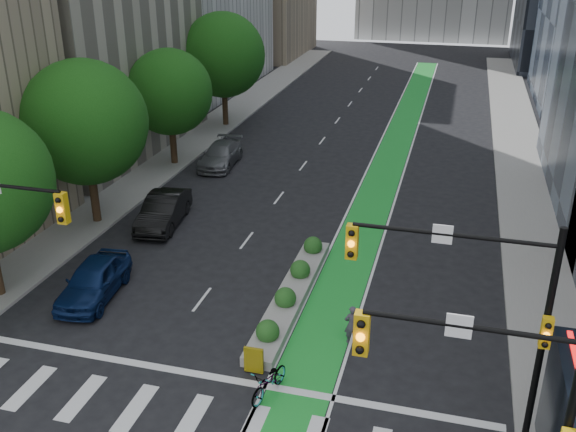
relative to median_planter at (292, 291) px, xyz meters
The scene contains 15 objects.
ground 7.15m from the median_planter, 99.68° to the right, with size 160.00×160.00×0.00m, color black.
sidewalk_left 22.18m from the median_planter, 125.89° to the left, with size 3.60×90.00×0.15m, color gray.
sidewalk_right 20.86m from the median_planter, 59.45° to the left, with size 3.60×90.00×0.15m, color gray.
bike_lane_paint 23.04m from the median_planter, 85.52° to the left, with size 2.20×70.00×0.01m, color green.
tree_mid 14.16m from the median_planter, 157.87° to the left, with size 6.40×6.40×8.78m.
tree_midfar 19.84m from the median_planter, 129.19° to the left, with size 5.60×5.60×7.76m.
tree_far 28.29m from the median_planter, 116.05° to the left, with size 6.60×6.60×9.00m.
signal_right 10.89m from the median_planter, 41.32° to the right, with size 5.82×0.51×7.20m.
signal_far_right 14.22m from the median_planter, 54.91° to the right, with size 4.82×0.51×7.20m.
median_planter is the anchor object (origin of this frame).
bicycle 6.28m from the median_planter, 82.06° to the right, with size 0.72×2.08×1.09m, color gray.
cyclist 3.91m from the median_planter, 39.48° to the right, with size 0.58×0.38×1.59m, color #3C3641.
parked_car_left_near 8.45m from the median_planter, 166.23° to the right, with size 1.92×4.76×1.62m, color #0C1E49.
parked_car_left_mid 10.28m from the median_planter, 146.65° to the left, with size 1.76×5.05×1.67m, color black.
parked_car_left_far 18.06m from the median_planter, 120.25° to the left, with size 2.09×5.14×1.49m, color #5B5D60.
Camera 1 is at (7.24, -15.87, 14.26)m, focal length 40.00 mm.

